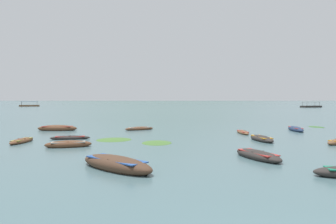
{
  "coord_description": "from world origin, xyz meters",
  "views": [
    {
      "loc": [
        -2.78,
        -4.81,
        3.22
      ],
      "look_at": [
        -0.92,
        42.32,
        1.33
      ],
      "focal_mm": 32.97,
      "sensor_mm": 36.0,
      "label": 1
    }
  ],
  "objects_px": {
    "rowboat_5": "(139,129)",
    "rowboat_1": "(296,129)",
    "ferry_1": "(311,106)",
    "rowboat_4": "(116,164)",
    "rowboat_12": "(243,132)",
    "rowboat_6": "(22,141)",
    "ferry_0": "(29,106)",
    "rowboat_10": "(68,144)",
    "rowboat_9": "(70,138)",
    "rowboat_0": "(258,155)",
    "rowboat_11": "(57,128)",
    "rowboat_3": "(262,139)"
  },
  "relations": [
    {
      "from": "rowboat_5",
      "to": "rowboat_1",
      "type": "bearing_deg",
      "value": -5.41
    },
    {
      "from": "rowboat_5",
      "to": "ferry_1",
      "type": "relative_size",
      "value": 0.34
    },
    {
      "from": "rowboat_4",
      "to": "rowboat_12",
      "type": "distance_m",
      "value": 17.8
    },
    {
      "from": "rowboat_4",
      "to": "rowboat_6",
      "type": "relative_size",
      "value": 1.36
    },
    {
      "from": "rowboat_12",
      "to": "ferry_0",
      "type": "relative_size",
      "value": 0.33
    },
    {
      "from": "rowboat_10",
      "to": "ferry_0",
      "type": "height_order",
      "value": "ferry_0"
    },
    {
      "from": "rowboat_4",
      "to": "rowboat_9",
      "type": "xyz_separation_m",
      "value": [
        -5.15,
        11.05,
        -0.12
      ]
    },
    {
      "from": "rowboat_0",
      "to": "ferry_1",
      "type": "relative_size",
      "value": 0.4
    },
    {
      "from": "rowboat_1",
      "to": "ferry_1",
      "type": "relative_size",
      "value": 0.42
    },
    {
      "from": "rowboat_1",
      "to": "rowboat_6",
      "type": "relative_size",
      "value": 1.28
    },
    {
      "from": "rowboat_5",
      "to": "rowboat_0",
      "type": "bearing_deg",
      "value": -65.74
    },
    {
      "from": "rowboat_1",
      "to": "rowboat_11",
      "type": "distance_m",
      "value": 24.83
    },
    {
      "from": "rowboat_1",
      "to": "rowboat_9",
      "type": "xyz_separation_m",
      "value": [
        -21.48,
        -5.99,
        -0.05
      ]
    },
    {
      "from": "rowboat_4",
      "to": "rowboat_11",
      "type": "relative_size",
      "value": 1.03
    },
    {
      "from": "rowboat_11",
      "to": "rowboat_12",
      "type": "relative_size",
      "value": 1.36
    },
    {
      "from": "rowboat_3",
      "to": "ferry_0",
      "type": "relative_size",
      "value": 0.38
    },
    {
      "from": "rowboat_12",
      "to": "ferry_0",
      "type": "distance_m",
      "value": 138.8
    },
    {
      "from": "rowboat_6",
      "to": "ferry_1",
      "type": "bearing_deg",
      "value": 53.92
    },
    {
      "from": "rowboat_3",
      "to": "rowboat_6",
      "type": "height_order",
      "value": "rowboat_3"
    },
    {
      "from": "rowboat_0",
      "to": "ferry_1",
      "type": "distance_m",
      "value": 124.49
    },
    {
      "from": "rowboat_5",
      "to": "ferry_0",
      "type": "xyz_separation_m",
      "value": [
        -58.61,
        116.71,
        0.31
      ]
    },
    {
      "from": "rowboat_3",
      "to": "ferry_1",
      "type": "distance_m",
      "value": 116.82
    },
    {
      "from": "rowboat_0",
      "to": "rowboat_12",
      "type": "bearing_deg",
      "value": 77.71
    },
    {
      "from": "rowboat_12",
      "to": "ferry_1",
      "type": "distance_m",
      "value": 112.39
    },
    {
      "from": "rowboat_0",
      "to": "rowboat_9",
      "type": "relative_size",
      "value": 1.17
    },
    {
      "from": "ferry_0",
      "to": "ferry_1",
      "type": "distance_m",
      "value": 127.3
    },
    {
      "from": "rowboat_4",
      "to": "rowboat_3",
      "type": "bearing_deg",
      "value": 43.23
    },
    {
      "from": "rowboat_3",
      "to": "ferry_0",
      "type": "xyz_separation_m",
      "value": [
        -68.67,
        125.75,
        0.29
      ]
    },
    {
      "from": "rowboat_0",
      "to": "rowboat_1",
      "type": "xyz_separation_m",
      "value": [
        8.91,
        14.74,
        -0.0
      ]
    },
    {
      "from": "rowboat_10",
      "to": "rowboat_5",
      "type": "bearing_deg",
      "value": 70.34
    },
    {
      "from": "rowboat_6",
      "to": "rowboat_9",
      "type": "relative_size",
      "value": 0.97
    },
    {
      "from": "rowboat_6",
      "to": "rowboat_12",
      "type": "distance_m",
      "value": 19.13
    },
    {
      "from": "rowboat_6",
      "to": "rowboat_0",
      "type": "bearing_deg",
      "value": -23.75
    },
    {
      "from": "rowboat_3",
      "to": "rowboat_5",
      "type": "distance_m",
      "value": 13.53
    },
    {
      "from": "ferry_1",
      "to": "rowboat_0",
      "type": "bearing_deg",
      "value": -118.38
    },
    {
      "from": "rowboat_6",
      "to": "rowboat_12",
      "type": "bearing_deg",
      "value": 16.63
    },
    {
      "from": "rowboat_6",
      "to": "ferry_0",
      "type": "xyz_separation_m",
      "value": [
        -50.31,
        126.12,
        0.32
      ]
    },
    {
      "from": "rowboat_11",
      "to": "ferry_0",
      "type": "height_order",
      "value": "ferry_0"
    },
    {
      "from": "rowboat_3",
      "to": "rowboat_4",
      "type": "height_order",
      "value": "rowboat_4"
    },
    {
      "from": "rowboat_4",
      "to": "rowboat_10",
      "type": "xyz_separation_m",
      "value": [
        -4.1,
        6.86,
        -0.06
      ]
    },
    {
      "from": "rowboat_1",
      "to": "rowboat_11",
      "type": "relative_size",
      "value": 0.97
    },
    {
      "from": "ferry_0",
      "to": "ferry_1",
      "type": "height_order",
      "value": "same"
    },
    {
      "from": "rowboat_1",
      "to": "rowboat_5",
      "type": "distance_m",
      "value": 16.32
    },
    {
      "from": "rowboat_9",
      "to": "ferry_1",
      "type": "bearing_deg",
      "value": 54.55
    },
    {
      "from": "rowboat_6",
      "to": "rowboat_5",
      "type": "bearing_deg",
      "value": 48.58
    },
    {
      "from": "rowboat_1",
      "to": "rowboat_6",
      "type": "xyz_separation_m",
      "value": [
        -24.55,
        -7.87,
        -0.05
      ]
    },
    {
      "from": "rowboat_1",
      "to": "rowboat_3",
      "type": "distance_m",
      "value": 9.72
    },
    {
      "from": "rowboat_1",
      "to": "rowboat_10",
      "type": "xyz_separation_m",
      "value": [
        -20.43,
        -10.17,
        0.0
      ]
    },
    {
      "from": "rowboat_1",
      "to": "rowboat_4",
      "type": "bearing_deg",
      "value": -133.79
    },
    {
      "from": "rowboat_1",
      "to": "rowboat_5",
      "type": "bearing_deg",
      "value": 174.59
    }
  ]
}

